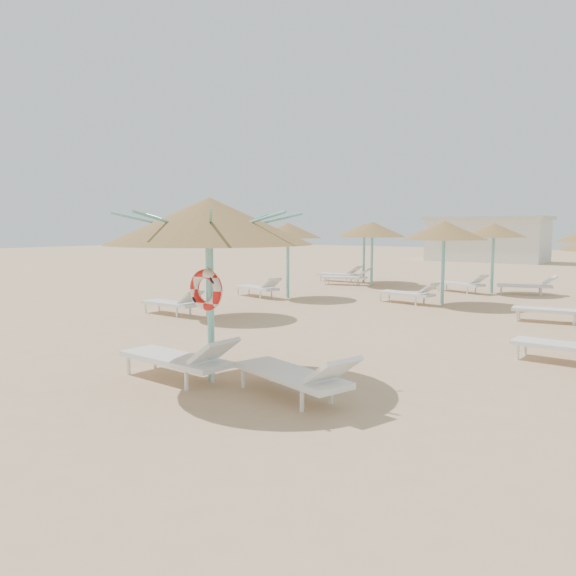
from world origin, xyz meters
The scene contains 6 objects.
ground centered at (0.00, 0.00, 0.00)m, with size 120.00×120.00×0.00m, color tan.
main_palapa centered at (0.21, -0.19, 2.57)m, with size 3.30×3.30×2.96m.
lounger_main_a centered at (-0.15, -0.53, 0.39)m, with size 2.27×0.78×0.81m.
lounger_main_b centered at (1.94, -0.22, 0.38)m, with size 2.28×1.23×0.79m.
palapa_field centered at (1.54, 10.65, 2.30)m, with size 18.95×14.40×2.72m.
service_hut centered at (-6.00, 35.00, 1.64)m, with size 8.40×4.40×3.25m.
Camera 1 is at (6.50, -6.67, 2.49)m, focal length 35.00 mm.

